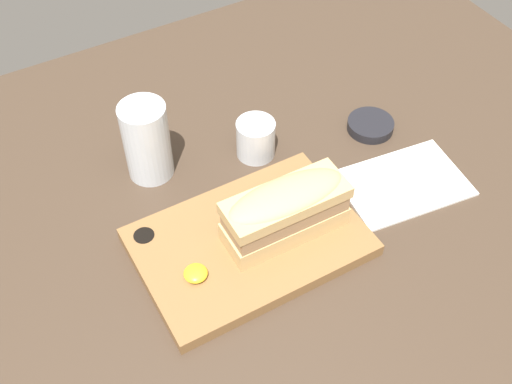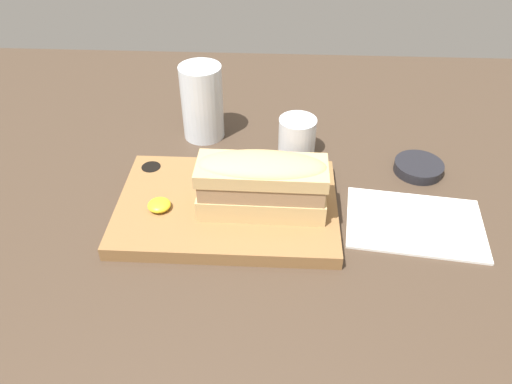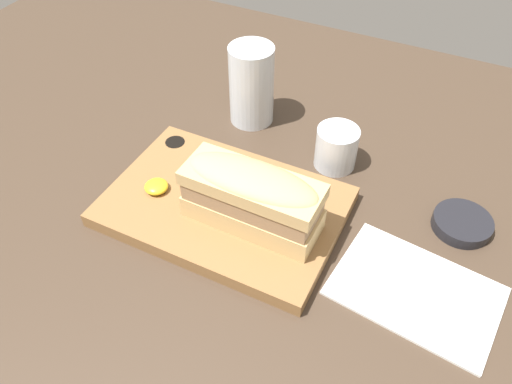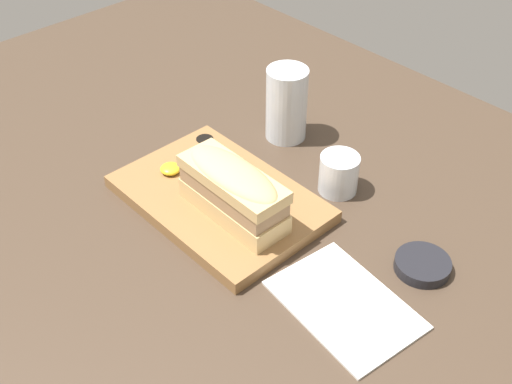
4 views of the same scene
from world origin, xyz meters
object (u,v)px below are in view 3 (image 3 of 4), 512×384
object	(u,v)px
sandwich	(252,195)
napkin	(415,291)
water_glass	(252,90)
condiment_dish	(462,223)
serving_board	(224,206)
wine_glass	(336,149)

from	to	relation	value
sandwich	napkin	world-z (taller)	sandwich
napkin	water_glass	bearing A→B (deg)	146.18
napkin	condiment_dish	bearing A→B (deg)	76.86
serving_board	water_glass	size ratio (longest dim) A/B	2.41
wine_glass	condiment_dish	size ratio (longest dim) A/B	0.82
serving_board	napkin	xyz separation A→B (cm)	(26.35, -1.39, -0.82)
serving_board	napkin	bearing A→B (deg)	-3.01
napkin	condiment_dish	world-z (taller)	condiment_dish
serving_board	sandwich	distance (cm)	7.67
sandwich	wine_glass	xyz separation A→B (cm)	(5.10, 17.09, -3.88)
sandwich	wine_glass	size ratio (longest dim) A/B	2.77
water_glass	napkin	xyz separation A→B (cm)	(32.29, -21.63, -5.35)
sandwich	napkin	xyz separation A→B (cm)	(21.38, 0.04, -6.48)
sandwich	water_glass	bearing A→B (deg)	116.73
wine_glass	napkin	xyz separation A→B (cm)	(16.27, -17.06, -2.61)
wine_glass	condiment_dish	distance (cm)	19.83
serving_board	wine_glass	size ratio (longest dim) A/B	4.94
serving_board	water_glass	distance (cm)	21.58
wine_glass	napkin	world-z (taller)	wine_glass
sandwich	wine_glass	distance (cm)	18.26
serving_board	napkin	distance (cm)	26.40
water_glass	napkin	bearing A→B (deg)	-33.82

